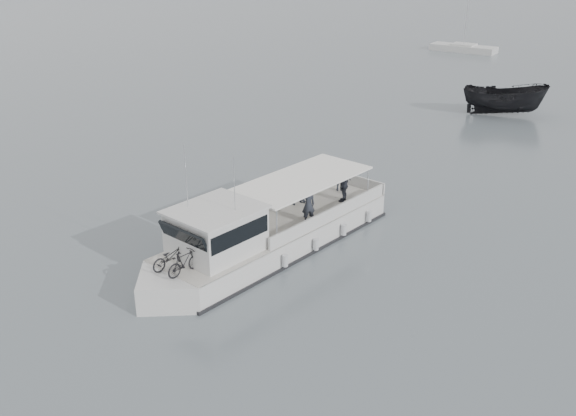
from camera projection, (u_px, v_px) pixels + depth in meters
ground at (133, 257)px, 25.35m from camera, size 1400.00×1400.00×0.00m
tour_boat at (259, 236)px, 25.08m from camera, size 12.58×5.86×5.28m
dark_motorboat at (505, 99)px, 45.09m from camera, size 5.81×5.50×2.25m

